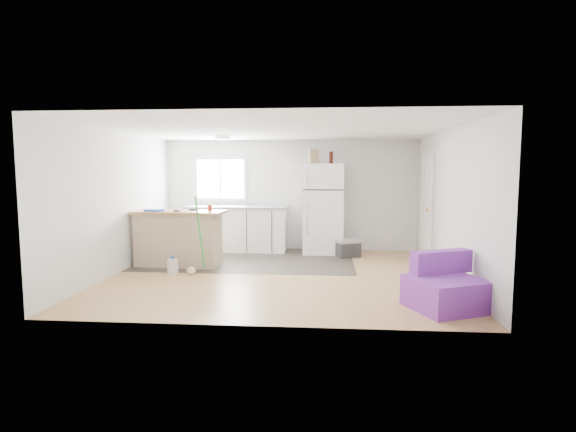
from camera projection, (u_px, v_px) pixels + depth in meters
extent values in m
cube|color=#AA8047|center=(279.00, 275.00, 7.51)|extent=(5.50, 5.00, 0.01)
cube|color=white|center=(279.00, 130.00, 7.27)|extent=(5.50, 5.00, 0.01)
cube|color=silver|center=(290.00, 195.00, 9.87)|extent=(5.50, 0.01, 2.40)
cube|color=silver|center=(257.00, 220.00, 4.91)|extent=(5.50, 0.01, 2.40)
cube|color=silver|center=(118.00, 202.00, 7.61)|extent=(0.01, 5.00, 2.40)
cube|color=silver|center=(450.00, 204.00, 7.18)|extent=(0.01, 5.00, 2.40)
cube|color=#2E2922|center=(249.00, 259.00, 8.81)|extent=(4.05, 2.50, 0.00)
cube|color=white|center=(221.00, 179.00, 9.95)|extent=(1.18, 0.04, 0.98)
cube|color=white|center=(221.00, 179.00, 9.93)|extent=(1.05, 0.01, 0.85)
cube|color=white|center=(220.00, 179.00, 9.92)|extent=(0.03, 0.02, 0.85)
cube|color=white|center=(426.00, 208.00, 8.73)|extent=(0.05, 0.82, 2.03)
cube|color=white|center=(426.00, 208.00, 8.73)|extent=(0.03, 0.92, 2.10)
sphere|color=gold|center=(427.00, 210.00, 8.42)|extent=(0.07, 0.07, 0.07)
cylinder|color=white|center=(223.00, 138.00, 8.56)|extent=(0.30, 0.30, 0.07)
cube|color=white|center=(237.00, 230.00, 9.70)|extent=(2.12, 0.64, 0.93)
cube|color=slate|center=(237.00, 207.00, 9.65)|extent=(2.18, 0.68, 0.04)
cube|color=silver|center=(237.00, 207.00, 9.62)|extent=(0.58, 0.44, 0.06)
cube|color=tan|center=(178.00, 240.00, 8.18)|extent=(1.53, 0.63, 0.97)
cube|color=#B0744B|center=(179.00, 212.00, 8.13)|extent=(1.68, 0.73, 0.04)
cube|color=white|center=(323.00, 209.00, 9.44)|extent=(0.83, 0.77, 1.88)
cube|color=black|center=(323.00, 190.00, 9.01)|extent=(0.83, 0.01, 0.02)
cube|color=silver|center=(307.00, 178.00, 9.01)|extent=(0.03, 0.02, 0.34)
cube|color=silver|center=(307.00, 218.00, 9.09)|extent=(0.03, 0.02, 0.66)
cube|color=#29292B|center=(348.00, 250.00, 9.05)|extent=(0.52, 0.45, 0.29)
cube|color=gray|center=(348.00, 241.00, 9.03)|extent=(0.55, 0.47, 0.06)
cube|color=purple|center=(446.00, 294.00, 5.63)|extent=(1.09, 1.06, 0.40)
cube|color=purple|center=(441.00, 262.00, 5.89)|extent=(0.85, 0.52, 0.30)
cube|color=silver|center=(173.00, 267.00, 7.52)|extent=(0.16, 0.14, 0.27)
cylinder|color=#1B3DBD|center=(172.00, 257.00, 7.50)|extent=(0.06, 0.06, 0.05)
cylinder|color=green|center=(200.00, 233.00, 7.55)|extent=(0.08, 0.35, 1.28)
sphere|color=beige|center=(191.00, 271.00, 7.50)|extent=(0.15, 0.15, 0.15)
cylinder|color=#B71F0B|center=(210.00, 208.00, 8.12)|extent=(0.11, 0.11, 0.12)
cube|color=#1339B5|center=(154.00, 210.00, 8.07)|extent=(0.35, 0.30, 0.04)
cube|color=black|center=(193.00, 210.00, 8.21)|extent=(0.15, 0.09, 0.03)
cube|color=black|center=(176.00, 211.00, 7.97)|extent=(0.11, 0.07, 0.03)
cube|color=tan|center=(314.00, 157.00, 9.30)|extent=(0.22, 0.17, 0.30)
cylinder|color=#3D140B|center=(331.00, 158.00, 9.25)|extent=(0.08, 0.08, 0.25)
cylinder|color=#3D140B|center=(331.00, 158.00, 9.26)|extent=(0.09, 0.09, 0.25)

